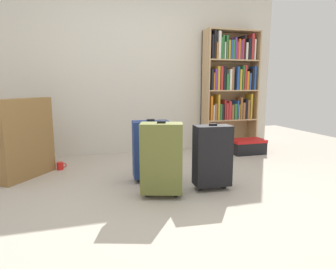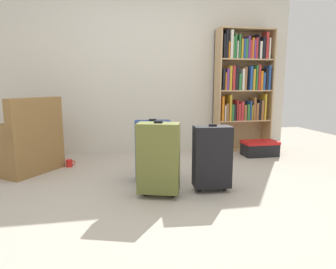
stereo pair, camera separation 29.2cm
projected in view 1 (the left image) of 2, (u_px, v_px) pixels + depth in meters
ground_plane at (179, 198)px, 2.71m from camera, size 8.08×8.08×0.00m
back_wall at (137, 68)px, 4.45m from camera, size 4.62×0.10×2.60m
bookshelf at (229, 83)px, 4.70m from camera, size 0.89×0.30×1.89m
armchair at (11, 149)px, 3.35m from camera, size 0.98×0.98×0.90m
mug at (60, 166)px, 3.62m from camera, size 0.12×0.08×0.10m
storage_box at (248, 146)px, 4.46m from camera, size 0.51×0.30×0.23m
suitcase_black at (212, 156)px, 2.89m from camera, size 0.38×0.23×0.67m
suitcase_olive at (161, 158)px, 2.69m from camera, size 0.43×0.32×0.72m
suitcase_navy_blue at (151, 149)px, 3.15m from camera, size 0.40×0.25×0.68m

